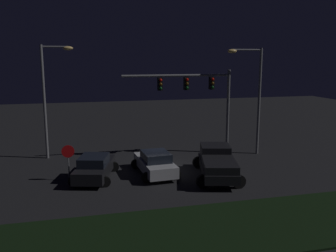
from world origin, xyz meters
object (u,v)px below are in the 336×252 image
object	(u,v)px
pickup_truck	(217,161)
street_lamp_right	(253,88)
traffic_signal_gantry	(198,91)
street_lamp_left	(50,88)
car_sedan_far	(155,163)
car_sedan	(95,167)
stop_sign	(68,156)

from	to	relation	value
pickup_truck	street_lamp_right	world-z (taller)	street_lamp_right
traffic_signal_gantry	street_lamp_right	bearing A→B (deg)	-11.23
pickup_truck	street_lamp_left	distance (m)	13.16
car_sedan_far	car_sedan	bearing A→B (deg)	86.47
street_lamp_right	street_lamp_left	bearing A→B (deg)	170.25
pickup_truck	stop_sign	world-z (taller)	stop_sign
pickup_truck	stop_sign	xyz separation A→B (m)	(-9.01, 1.39, 0.56)
pickup_truck	street_lamp_right	distance (m)	7.70
car_sedan	car_sedan_far	xyz separation A→B (m)	(3.81, 0.01, 0.00)
car_sedan	traffic_signal_gantry	bearing A→B (deg)	-47.97
car_sedan_far	pickup_truck	bearing A→B (deg)	-114.62
street_lamp_left	street_lamp_right	distance (m)	15.04
car_sedan	street_lamp_right	distance (m)	13.23
car_sedan_far	street_lamp_left	xyz separation A→B (m)	(-6.57, 5.73, 4.45)
pickup_truck	car_sedan	xyz separation A→B (m)	(-7.47, 1.40, -0.26)
car_sedan	street_lamp_right	xyz separation A→B (m)	(12.07, 3.19, 4.39)
street_lamp_left	street_lamp_right	xyz separation A→B (m)	(14.83, -2.55, -0.06)
street_lamp_right	stop_sign	size ratio (longest dim) A/B	3.64
car_sedan	street_lamp_left	distance (m)	7.77
street_lamp_right	pickup_truck	bearing A→B (deg)	-135.05
car_sedan	stop_sign	distance (m)	1.74
stop_sign	car_sedan_far	bearing A→B (deg)	0.16
car_sedan_far	street_lamp_right	distance (m)	9.88
pickup_truck	stop_sign	size ratio (longest dim) A/B	2.57
pickup_truck	car_sedan	world-z (taller)	pickup_truck
car_sedan	street_lamp_left	xyz separation A→B (m)	(-2.76, 5.74, 4.45)
traffic_signal_gantry	street_lamp_right	distance (m)	4.14
car_sedan	street_lamp_right	size ratio (longest dim) A/B	0.58
car_sedan	traffic_signal_gantry	xyz separation A→B (m)	(8.01, 4.00, 4.16)
pickup_truck	car_sedan_far	distance (m)	3.93
stop_sign	street_lamp_right	bearing A→B (deg)	13.22
pickup_truck	street_lamp_right	xyz separation A→B (m)	(4.60, 4.59, 4.13)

